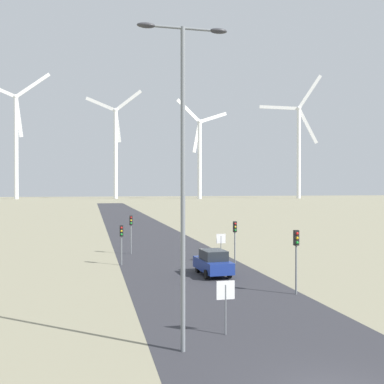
# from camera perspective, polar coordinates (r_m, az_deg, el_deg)

# --- Properties ---
(road_surface) EXTENTS (10.00, 240.00, 0.01)m
(road_surface) POSITION_cam_1_polar(r_m,az_deg,el_deg) (60.64, -5.82, -5.37)
(road_surface) COLOR #2D2D33
(road_surface) RESTS_ON ground
(streetlamp) EXTENTS (3.51, 0.32, 12.48)m
(streetlamp) POSITION_cam_1_polar(r_m,az_deg,el_deg) (17.20, -1.16, 4.93)
(streetlamp) COLOR slate
(streetlamp) RESTS_ON ground
(stop_sign_near) EXTENTS (0.81, 0.07, 2.32)m
(stop_sign_near) POSITION_cam_1_polar(r_m,az_deg,el_deg) (19.72, 4.29, -13.16)
(stop_sign_near) COLOR slate
(stop_sign_near) RESTS_ON ground
(stop_sign_far) EXTENTS (0.81, 0.07, 2.35)m
(stop_sign_far) POSITION_cam_1_polar(r_m,az_deg,el_deg) (38.41, 3.70, -6.38)
(stop_sign_far) COLOR slate
(stop_sign_far) RESTS_ON ground
(traffic_light_post_near_left) EXTENTS (0.28, 0.34, 3.23)m
(traffic_light_post_near_left) POSITION_cam_1_polar(r_m,az_deg,el_deg) (36.91, -8.95, -5.53)
(traffic_light_post_near_left) COLOR slate
(traffic_light_post_near_left) RESTS_ON ground
(traffic_light_post_near_right) EXTENTS (0.28, 0.33, 3.79)m
(traffic_light_post_near_right) POSITION_cam_1_polar(r_m,az_deg,el_deg) (27.25, 13.11, -6.85)
(traffic_light_post_near_right) COLOR slate
(traffic_light_post_near_right) RESTS_ON ground
(traffic_light_post_mid_left) EXTENTS (0.28, 0.34, 3.65)m
(traffic_light_post_mid_left) POSITION_cam_1_polar(r_m,az_deg,el_deg) (42.77, -7.76, -4.27)
(traffic_light_post_mid_left) COLOR slate
(traffic_light_post_mid_left) RESTS_ON ground
(traffic_light_post_mid_right) EXTENTS (0.28, 0.34, 3.49)m
(traffic_light_post_mid_right) POSITION_cam_1_polar(r_m,az_deg,el_deg) (37.36, 5.47, -5.15)
(traffic_light_post_mid_right) COLOR slate
(traffic_light_post_mid_right) RESTS_ON ground
(car_approaching) EXTENTS (2.04, 4.20, 1.83)m
(car_approaching) POSITION_cam_1_polar(r_m,az_deg,el_deg) (32.55, 2.69, -8.94)
(car_approaching) COLOR navy
(car_approaching) RESTS_ON ground
(wind_turbine_left) EXTENTS (37.98, 2.60, 68.33)m
(wind_turbine_left) POSITION_cam_1_polar(r_m,az_deg,el_deg) (258.95, -21.44, 6.54)
(wind_turbine_left) COLOR white
(wind_turbine_left) RESTS_ON ground
(wind_turbine_center) EXTENTS (30.73, 8.19, 60.50)m
(wind_turbine_center) POSITION_cam_1_polar(r_m,az_deg,el_deg) (254.28, -9.68, 5.88)
(wind_turbine_center) COLOR white
(wind_turbine_center) RESTS_ON ground
(wind_turbine_right) EXTENTS (29.53, 5.40, 53.81)m
(wind_turbine_right) POSITION_cam_1_polar(r_m,az_deg,el_deg) (245.35, 0.96, 5.18)
(wind_turbine_right) COLOR white
(wind_turbine_right) RESTS_ON ground
(wind_turbine_far_right) EXTENTS (33.82, 10.19, 70.03)m
(wind_turbine_far_right) POSITION_cam_1_polar(r_m,az_deg,el_deg) (263.07, 13.40, 6.08)
(wind_turbine_far_right) COLOR white
(wind_turbine_far_right) RESTS_ON ground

